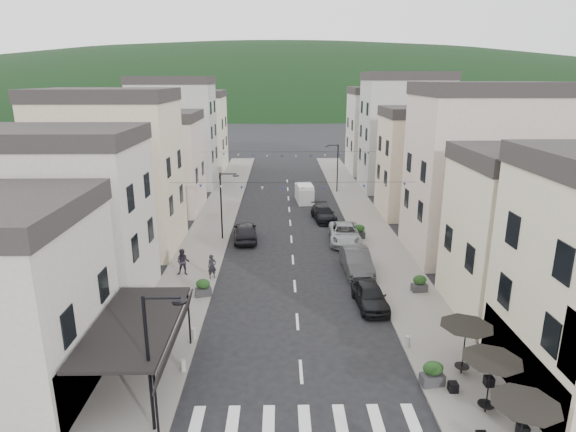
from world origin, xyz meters
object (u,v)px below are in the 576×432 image
parked_car_a (370,295)px  parked_car_d (324,213)px  parked_car_b (357,261)px  delivery_van (304,193)px  pedestrian_a (212,267)px  parked_car_e (245,231)px  pedestrian_b (183,262)px  parked_car_c (345,233)px

parked_car_a → parked_car_d: parked_car_a is taller
parked_car_b → delivery_van: size_ratio=1.16×
parked_car_b → parked_car_d: bearing=93.4°
parked_car_a → pedestrian_a: pedestrian_a is taller
parked_car_e → parked_car_b: bearing=134.3°
delivery_van → pedestrian_b: delivery_van is taller
parked_car_c → pedestrian_a: 13.10m
delivery_van → pedestrian_b: (-9.76, -21.61, 0.06)m
parked_car_a → parked_car_b: (0.00, 5.51, 0.11)m
parked_car_b → parked_car_e: bearing=137.7°
parked_car_d → parked_car_b: bearing=-92.3°
parked_car_e → pedestrian_b: bearing=58.6°
parked_car_b → pedestrian_a: 10.47m
parked_car_c → delivery_van: delivery_van is taller
parked_car_a → parked_car_b: bearing=86.3°
parked_car_a → parked_car_c: size_ratio=0.78×
parked_car_e → delivery_van: delivery_van is taller
delivery_van → parked_car_e: bearing=-117.8°
parked_car_a → delivery_van: delivery_van is taller
parked_car_c → parked_car_e: (-8.67, 0.61, 0.06)m
parked_car_d → delivery_van: 7.77m
parked_car_d → parked_car_e: 9.59m
parked_car_c → delivery_van: size_ratio=1.25×
parked_car_d → parked_car_e: bearing=-148.4°
parked_car_a → parked_car_b: parked_car_b is taller
parked_car_c → parked_car_d: bearing=103.9°
parked_car_b → pedestrian_b: 12.57m
parked_car_c → pedestrian_b: pedestrian_b is taller
parked_car_d → pedestrian_b: (-11.32, -14.01, 0.39)m
parked_car_a → parked_car_d: (-1.23, 18.93, -0.04)m
parked_car_e → delivery_van: size_ratio=1.10×
parked_car_e → pedestrian_a: pedestrian_a is taller
parked_car_a → parked_car_d: 18.97m
parked_car_e → pedestrian_a: 8.75m
delivery_van → pedestrian_a: (-7.61, -22.22, -0.04)m
parked_car_d → pedestrian_b: bearing=-136.5°
parked_car_b → parked_car_c: (0.00, 6.76, -0.08)m
parked_car_b → delivery_van: (-2.79, 21.02, 0.17)m
parked_car_b → parked_car_d: 13.48m
pedestrian_a → pedestrian_b: size_ratio=0.89×
parked_car_d → delivery_van: delivery_van is taller
pedestrian_a → delivery_van: bearing=43.8°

